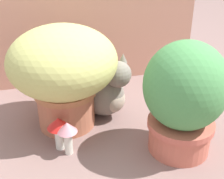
{
  "coord_description": "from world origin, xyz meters",
  "views": [
    {
      "loc": [
        -0.12,
        -1.0,
        0.73
      ],
      "look_at": [
        0.14,
        0.03,
        0.18
      ],
      "focal_mm": 47.77,
      "sensor_mm": 36.0,
      "label": 1
    }
  ],
  "objects_px": {
    "mushroom_ornament_pink": "(67,132)",
    "leafy_planter": "(184,97)",
    "grass_planter": "(63,69)",
    "cat": "(102,90)",
    "mushroom_ornament_red": "(59,127)"
  },
  "relations": [
    {
      "from": "cat",
      "to": "mushroom_ornament_red",
      "type": "bearing_deg",
      "value": -135.66
    },
    {
      "from": "grass_planter",
      "to": "leafy_planter",
      "type": "distance_m",
      "value": 0.48
    },
    {
      "from": "cat",
      "to": "leafy_planter",
      "type": "bearing_deg",
      "value": -54.28
    },
    {
      "from": "cat",
      "to": "grass_planter",
      "type": "bearing_deg",
      "value": -164.95
    },
    {
      "from": "mushroom_ornament_pink",
      "to": "leafy_planter",
      "type": "bearing_deg",
      "value": -10.32
    },
    {
      "from": "grass_planter",
      "to": "mushroom_ornament_pink",
      "type": "xyz_separation_m",
      "value": [
        -0.02,
        -0.2,
        -0.16
      ]
    },
    {
      "from": "cat",
      "to": "mushroom_ornament_red",
      "type": "xyz_separation_m",
      "value": [
        -0.21,
        -0.2,
        -0.03
      ]
    },
    {
      "from": "leafy_planter",
      "to": "cat",
      "type": "distance_m",
      "value": 0.4
    },
    {
      "from": "mushroom_ornament_pink",
      "to": "mushroom_ornament_red",
      "type": "bearing_deg",
      "value": 125.92
    },
    {
      "from": "grass_planter",
      "to": "leafy_planter",
      "type": "height_order",
      "value": "grass_planter"
    },
    {
      "from": "cat",
      "to": "mushroom_ornament_pink",
      "type": "distance_m",
      "value": 0.3
    },
    {
      "from": "mushroom_ornament_red",
      "to": "mushroom_ornament_pink",
      "type": "distance_m",
      "value": 0.05
    },
    {
      "from": "grass_planter",
      "to": "cat",
      "type": "xyz_separation_m",
      "value": [
        0.16,
        0.04,
        -0.14
      ]
    },
    {
      "from": "grass_planter",
      "to": "mushroom_ornament_pink",
      "type": "distance_m",
      "value": 0.26
    },
    {
      "from": "mushroom_ornament_pink",
      "to": "cat",
      "type": "bearing_deg",
      "value": 53.34
    }
  ]
}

